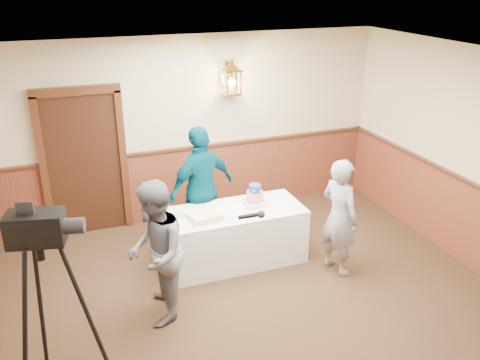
% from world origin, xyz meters
% --- Properties ---
extents(ground, '(7.00, 7.00, 0.00)m').
position_xyz_m(ground, '(0.00, 0.00, 0.00)').
color(ground, '#301F12').
rests_on(ground, ground).
extents(room_shell, '(6.02, 7.02, 2.81)m').
position_xyz_m(room_shell, '(-0.05, 0.45, 1.52)').
color(room_shell, beige).
rests_on(room_shell, ground).
extents(display_table, '(1.80, 0.80, 0.75)m').
position_xyz_m(display_table, '(0.13, 1.90, 0.38)').
color(display_table, white).
rests_on(display_table, ground).
extents(tiered_cake, '(0.28, 0.28, 0.29)m').
position_xyz_m(tiered_cake, '(0.43, 1.96, 0.86)').
color(tiered_cake, beige).
rests_on(tiered_cake, display_table).
extents(sheet_cake_yellow, '(0.42, 0.35, 0.08)m').
position_xyz_m(sheet_cake_yellow, '(-0.31, 1.77, 0.79)').
color(sheet_cake_yellow, '#E7DE8A').
rests_on(sheet_cake_yellow, display_table).
extents(sheet_cake_green, '(0.33, 0.28, 0.07)m').
position_xyz_m(sheet_cake_green, '(-0.59, 2.04, 0.78)').
color(sheet_cake_green, '#C1EDA7').
rests_on(sheet_cake_green, display_table).
extents(interviewer, '(1.49, 0.92, 1.64)m').
position_xyz_m(interviewer, '(-1.08, 1.06, 0.82)').
color(interviewer, slate).
rests_on(interviewer, ground).
extents(baker, '(0.51, 0.64, 1.54)m').
position_xyz_m(baker, '(1.28, 1.22, 0.77)').
color(baker, gray).
rests_on(baker, ground).
extents(assistant_p, '(1.12, 0.77, 1.76)m').
position_xyz_m(assistant_p, '(-0.16, 2.43, 0.88)').
color(assistant_p, '#024456').
rests_on(assistant_p, ground).
extents(tv_camera_rig, '(0.73, 0.68, 1.85)m').
position_xyz_m(tv_camera_rig, '(-2.16, 0.29, 0.83)').
color(tv_camera_rig, black).
rests_on(tv_camera_rig, ground).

